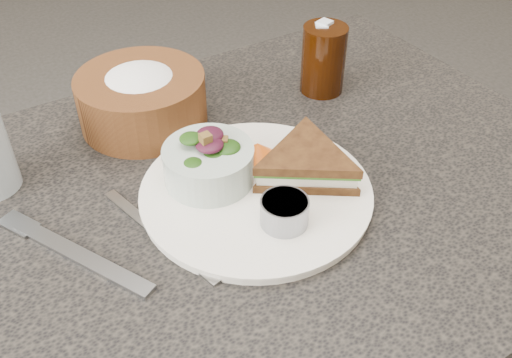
{
  "coord_description": "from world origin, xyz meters",
  "views": [
    {
      "loc": [
        -0.27,
        -0.49,
        1.24
      ],
      "look_at": [
        0.02,
        -0.02,
        0.78
      ],
      "focal_mm": 40.0,
      "sensor_mm": 36.0,
      "label": 1
    }
  ],
  "objects_px": {
    "sandwich": "(306,164)",
    "salad_bowl": "(208,159)",
    "dining_table": "(238,357)",
    "bread_basket": "(141,91)",
    "dressing_ramekin": "(284,212)",
    "dinner_plate": "(256,193)",
    "cola_glass": "(324,56)"
  },
  "relations": [
    {
      "from": "salad_bowl",
      "to": "cola_glass",
      "type": "xyz_separation_m",
      "value": [
        0.27,
        0.12,
        0.01
      ]
    },
    {
      "from": "bread_basket",
      "to": "dinner_plate",
      "type": "bearing_deg",
      "value": -77.31
    },
    {
      "from": "dressing_ramekin",
      "to": "dining_table",
      "type": "bearing_deg",
      "value": 103.24
    },
    {
      "from": "sandwich",
      "to": "salad_bowl",
      "type": "height_order",
      "value": "salad_bowl"
    },
    {
      "from": "dining_table",
      "to": "bread_basket",
      "type": "bearing_deg",
      "value": 97.51
    },
    {
      "from": "dinner_plate",
      "to": "bread_basket",
      "type": "relative_size",
      "value": 1.56
    },
    {
      "from": "sandwich",
      "to": "bread_basket",
      "type": "bearing_deg",
      "value": 150.85
    },
    {
      "from": "dinner_plate",
      "to": "dressing_ramekin",
      "type": "relative_size",
      "value": 5.06
    },
    {
      "from": "dining_table",
      "to": "cola_glass",
      "type": "height_order",
      "value": "cola_glass"
    },
    {
      "from": "dressing_ramekin",
      "to": "cola_glass",
      "type": "bearing_deg",
      "value": 45.48
    },
    {
      "from": "dinner_plate",
      "to": "dining_table",
      "type": "bearing_deg",
      "value": 141.62
    },
    {
      "from": "dinner_plate",
      "to": "dressing_ramekin",
      "type": "distance_m",
      "value": 0.07
    },
    {
      "from": "dining_table",
      "to": "bread_basket",
      "type": "relative_size",
      "value": 5.27
    },
    {
      "from": "sandwich",
      "to": "cola_glass",
      "type": "relative_size",
      "value": 1.28
    },
    {
      "from": "dressing_ramekin",
      "to": "cola_glass",
      "type": "xyz_separation_m",
      "value": [
        0.24,
        0.24,
        0.03
      ]
    },
    {
      "from": "salad_bowl",
      "to": "dressing_ramekin",
      "type": "height_order",
      "value": "salad_bowl"
    },
    {
      "from": "dinner_plate",
      "to": "sandwich",
      "type": "height_order",
      "value": "sandwich"
    },
    {
      "from": "dinner_plate",
      "to": "dressing_ramekin",
      "type": "bearing_deg",
      "value": -92.96
    },
    {
      "from": "dressing_ramekin",
      "to": "bread_basket",
      "type": "distance_m",
      "value": 0.31
    },
    {
      "from": "dining_table",
      "to": "bread_basket",
      "type": "xyz_separation_m",
      "value": [
        -0.03,
        0.22,
        0.43
      ]
    },
    {
      "from": "salad_bowl",
      "to": "dressing_ramekin",
      "type": "xyz_separation_m",
      "value": [
        0.04,
        -0.12,
        -0.02
      ]
    },
    {
      "from": "sandwich",
      "to": "bread_basket",
      "type": "distance_m",
      "value": 0.28
    },
    {
      "from": "dining_table",
      "to": "dinner_plate",
      "type": "bearing_deg",
      "value": -38.38
    },
    {
      "from": "salad_bowl",
      "to": "sandwich",
      "type": "bearing_deg",
      "value": -28.91
    },
    {
      "from": "sandwich",
      "to": "salad_bowl",
      "type": "distance_m",
      "value": 0.13
    },
    {
      "from": "dining_table",
      "to": "dinner_plate",
      "type": "distance_m",
      "value": 0.38
    },
    {
      "from": "dressing_ramekin",
      "to": "sandwich",
      "type": "bearing_deg",
      "value": 38.34
    },
    {
      "from": "dressing_ramekin",
      "to": "bread_basket",
      "type": "height_order",
      "value": "bread_basket"
    },
    {
      "from": "dinner_plate",
      "to": "cola_glass",
      "type": "distance_m",
      "value": 0.29
    },
    {
      "from": "cola_glass",
      "to": "salad_bowl",
      "type": "bearing_deg",
      "value": -156.07
    },
    {
      "from": "dining_table",
      "to": "salad_bowl",
      "type": "bearing_deg",
      "value": 118.56
    },
    {
      "from": "bread_basket",
      "to": "salad_bowl",
      "type": "bearing_deg",
      "value": -86.24
    }
  ]
}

